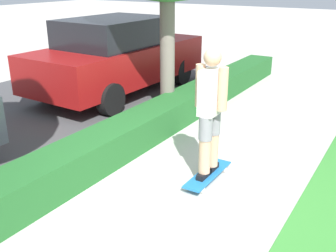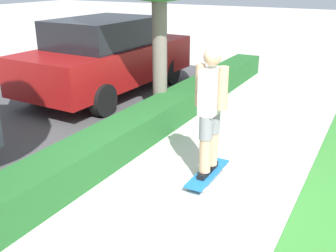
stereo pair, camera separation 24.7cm
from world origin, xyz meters
The scene contains 5 objects.
ground_plane centered at (0.00, 0.00, 0.00)m, with size 60.00×60.00×0.00m, color #BCB7AD.
hedge_row centered at (0.00, 1.60, 0.23)m, with size 13.05×0.60×0.47m.
skateboard centered at (0.37, 0.13, 0.08)m, with size 0.94×0.24×0.10m.
skater_person centered at (0.37, 0.13, 0.95)m, with size 0.49×0.41×1.61m.
parked_car_middle centered at (2.99, 3.66, 0.84)m, with size 4.32×1.92×1.64m.
Camera 1 is at (-3.72, -1.80, 2.47)m, focal length 42.00 mm.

